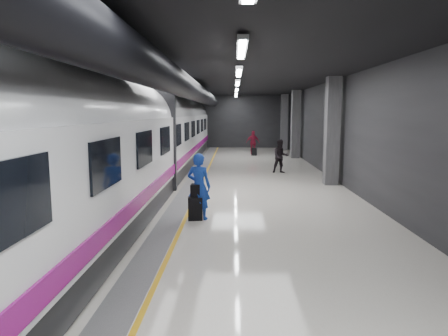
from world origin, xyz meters
TOP-DOWN VIEW (x-y plane):
  - ground at (0.00, 0.00)m, footprint 40.00×40.00m
  - platform_hall at (-0.29, 0.96)m, footprint 10.02×40.02m
  - train at (-3.25, -0.00)m, footprint 3.05×38.00m
  - traveler_main at (-0.55, -3.71)m, footprint 0.79×0.63m
  - suitcase_main at (-0.65, -3.83)m, footprint 0.43×0.30m
  - shoulder_bag at (-0.65, -3.83)m, footprint 0.27×0.14m
  - traveler_far_a at (2.80, 5.16)m, footprint 0.90×0.74m
  - traveler_far_b at (1.84, 14.40)m, footprint 1.05×0.56m
  - suitcase_far at (1.89, 13.36)m, footprint 0.40×0.30m

SIDE VIEW (x-z plane):
  - ground at x=0.00m, z-range 0.00..0.00m
  - suitcase_far at x=1.89m, z-range 0.00..0.54m
  - suitcase_main at x=-0.65m, z-range 0.00..0.66m
  - shoulder_bag at x=-0.65m, z-range 0.66..1.02m
  - traveler_far_a at x=2.80m, z-range 0.00..1.69m
  - traveler_far_b at x=1.84m, z-range 0.00..1.71m
  - traveler_main at x=-0.55m, z-range 0.00..1.90m
  - train at x=-3.25m, z-range 0.04..4.09m
  - platform_hall at x=-0.29m, z-range 1.28..5.79m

